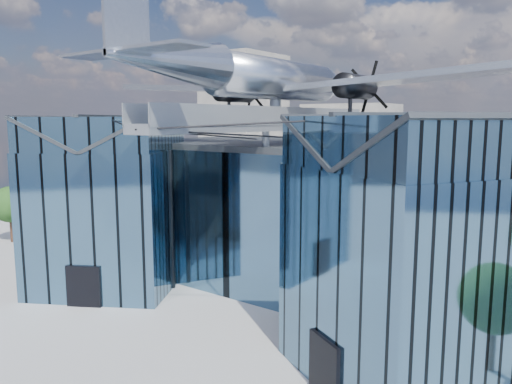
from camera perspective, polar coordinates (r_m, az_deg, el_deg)
The scene contains 5 objects.
ground_plane at distance 30.49m, azimuth -2.33°, elevation -13.96°, with size 120.00×120.00×0.00m, color gray.
museum at distance 33.46m, azimuth 3.94°, elevation -2.06°, with size 32.88×24.50×17.60m.
bg_towers at distance 74.15m, azimuth 24.30°, elevation 6.41°, with size 77.00×24.50×26.00m.
tree_plaza_w at distance 52.29m, azimuth -26.27°, elevation -1.29°, with size 4.38×4.38×5.32m.
tree_side_w at distance 57.87m, azimuth -21.33°, elevation -0.00°, with size 4.34×4.34×5.53m.
Camera 1 is at (17.91, -21.80, 11.57)m, focal length 35.00 mm.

